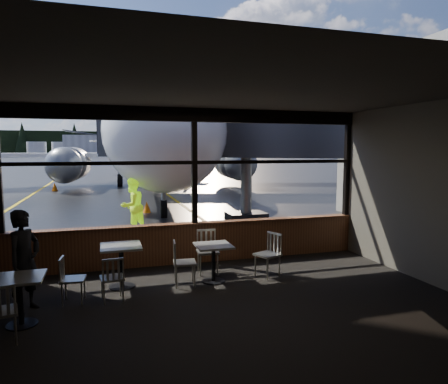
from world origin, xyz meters
name	(u,v)px	position (x,y,z in m)	size (l,w,h in m)	color
ground_plane	(111,158)	(0.00, 120.00, 0.00)	(520.00, 520.00, 0.00)	black
carpet_floor	(236,313)	(0.00, -3.00, 0.01)	(8.00, 6.00, 0.01)	black
ceiling	(237,88)	(0.00, -3.00, 3.50)	(8.00, 6.00, 0.04)	#38332D
wall_right	(444,196)	(4.00, -3.00, 1.75)	(0.04, 6.00, 3.50)	#4F483F
wall_back	(352,251)	(0.00, -6.00, 1.75)	(8.00, 0.04, 3.50)	#4F483F
window_sill	(195,243)	(0.00, 0.00, 0.45)	(8.00, 0.28, 0.90)	#502A18
window_header	(194,115)	(0.00, 0.00, 3.35)	(8.00, 0.18, 0.30)	black
mullion_centre	(194,167)	(0.00, 0.00, 2.20)	(0.12, 0.12, 2.60)	black
mullion_right	(347,165)	(3.95, 0.00, 2.20)	(0.12, 0.12, 2.60)	black
window_transom	(194,162)	(0.00, 0.00, 2.30)	(8.00, 0.10, 0.08)	black
airliner	(154,102)	(1.42, 19.07, 5.83)	(31.79, 38.15, 11.66)	white
jet_bridge	(255,159)	(3.60, 5.50, 2.23)	(8.35, 10.21, 4.45)	#2A2A2D
cafe_table_near	(214,263)	(0.05, -1.45, 0.37)	(0.68, 0.68, 0.75)	#A19A94
cafe_table_mid	(121,267)	(-1.69, -1.26, 0.41)	(0.74, 0.74, 0.81)	gray
cafe_table_left	(21,301)	(-3.18, -2.52, 0.37)	(0.67, 0.67, 0.74)	#A19C94
chair_near_e	(268,255)	(1.19, -1.45, 0.45)	(0.49, 0.49, 0.90)	#B3ADA2
chair_near_w	(185,263)	(-0.53, -1.49, 0.44)	(0.48, 0.48, 0.88)	#B2ADA0
chair_near_n	(208,252)	(0.07, -0.90, 0.46)	(0.50, 0.50, 0.92)	#AFAA9E
chair_mid_s	(112,278)	(-1.87, -1.91, 0.40)	(0.44, 0.44, 0.80)	#B5B1A3
chair_mid_w	(73,280)	(-2.50, -1.79, 0.40)	(0.44, 0.44, 0.80)	beige
chair_left_s	(0,313)	(-3.32, -3.06, 0.43)	(0.47, 0.47, 0.86)	#B7B2A5
passenger	(25,261)	(-3.20, -1.94, 0.82)	(0.60, 0.39, 1.65)	black
ground_crew	(132,206)	(-1.15, 3.63, 0.87)	(0.84, 0.66, 1.74)	#BFF219
cone_nose	(147,207)	(-0.32, 7.70, 0.23)	(0.34, 0.34, 0.47)	#F25607
cone_wing	(55,187)	(-4.97, 18.06, 0.27)	(0.39, 0.39, 0.53)	#FC5307
hangar_mid	(108,144)	(0.00, 185.00, 5.00)	(38.00, 15.00, 10.00)	silver
hangar_right	(236,143)	(60.00, 178.00, 6.00)	(50.00, 20.00, 12.00)	silver
fuel_tank_a	(37,149)	(-30.00, 182.00, 3.00)	(8.00, 8.00, 6.00)	silver
fuel_tank_b	(61,149)	(-20.00, 182.00, 3.00)	(8.00, 8.00, 6.00)	silver
fuel_tank_c	(85,149)	(-10.00, 182.00, 3.00)	(8.00, 8.00, 6.00)	silver
treeline	(108,143)	(0.00, 210.00, 6.00)	(360.00, 3.00, 12.00)	black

